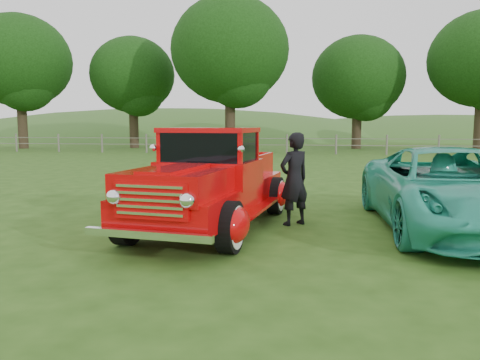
# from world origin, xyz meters

# --- Properties ---
(ground) EXTENTS (140.00, 140.00, 0.00)m
(ground) POSITION_xyz_m (0.00, 0.00, 0.00)
(ground) COLOR #284A13
(ground) RESTS_ON ground
(distant_hills) EXTENTS (116.00, 60.00, 18.00)m
(distant_hills) POSITION_xyz_m (-4.08, 59.46, -4.55)
(distant_hills) COLOR #385F23
(distant_hills) RESTS_ON ground
(fence_line) EXTENTS (48.00, 0.12, 1.20)m
(fence_line) POSITION_xyz_m (0.00, 22.00, 0.60)
(fence_line) COLOR #696559
(fence_line) RESTS_ON ground
(tree_far_west) EXTENTS (7.60, 7.60, 9.93)m
(tree_far_west) POSITION_xyz_m (-20.00, 26.00, 6.49)
(tree_far_west) COLOR #2F2217
(tree_far_west) RESTS_ON ground
(tree_mid_west) EXTENTS (6.40, 6.40, 8.46)m
(tree_mid_west) POSITION_xyz_m (-12.00, 28.00, 5.55)
(tree_mid_west) COLOR #2F2217
(tree_mid_west) RESTS_ON ground
(tree_near_west) EXTENTS (8.00, 8.00, 10.42)m
(tree_near_west) POSITION_xyz_m (-4.00, 25.00, 6.80)
(tree_near_west) COLOR #2F2217
(tree_near_west) RESTS_ON ground
(tree_near_east) EXTENTS (6.80, 6.80, 8.33)m
(tree_near_east) POSITION_xyz_m (5.00, 29.00, 5.25)
(tree_near_east) COLOR #2F2217
(tree_near_east) RESTS_ON ground
(red_pickup) EXTENTS (2.80, 5.19, 1.78)m
(red_pickup) POSITION_xyz_m (-0.73, 1.00, 0.80)
(red_pickup) COLOR black
(red_pickup) RESTS_ON ground
(teal_sedan) EXTENTS (2.45, 5.21, 1.44)m
(teal_sedan) POSITION_xyz_m (3.42, 1.28, 0.72)
(teal_sedan) COLOR teal
(teal_sedan) RESTS_ON ground
(man) EXTENTS (0.74, 0.71, 1.70)m
(man) POSITION_xyz_m (0.73, 1.40, 0.85)
(man) COLOR black
(man) RESTS_ON ground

